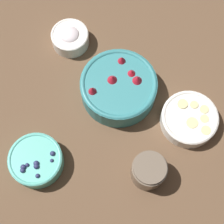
# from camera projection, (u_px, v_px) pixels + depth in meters

# --- Properties ---
(ground_plane) EXTENTS (4.00, 4.00, 0.00)m
(ground_plane) POSITION_uv_depth(u_px,v_px,m) (129.00, 106.00, 1.14)
(ground_plane) COLOR brown
(bowl_strawberries) EXTENTS (0.23, 0.23, 0.10)m
(bowl_strawberries) POSITION_uv_depth(u_px,v_px,m) (119.00, 87.00, 1.11)
(bowl_strawberries) COLOR teal
(bowl_strawberries) RESTS_ON ground_plane
(bowl_blueberries) EXTENTS (0.15, 0.15, 0.06)m
(bowl_blueberries) POSITION_uv_depth(u_px,v_px,m) (36.00, 160.00, 1.05)
(bowl_blueberries) COLOR #56B7A8
(bowl_blueberries) RESTS_ON ground_plane
(bowl_bananas) EXTENTS (0.17, 0.17, 0.05)m
(bowl_bananas) POSITION_uv_depth(u_px,v_px,m) (189.00, 119.00, 1.10)
(bowl_bananas) COLOR white
(bowl_bananas) RESTS_ON ground_plane
(bowl_cream) EXTENTS (0.12, 0.12, 0.06)m
(bowl_cream) POSITION_uv_depth(u_px,v_px,m) (70.00, 37.00, 1.19)
(bowl_cream) COLOR white
(bowl_cream) RESTS_ON ground_plane
(jar_chocolate) EXTENTS (0.10, 0.10, 0.09)m
(jar_chocolate) POSITION_uv_depth(u_px,v_px,m) (149.00, 171.00, 1.03)
(jar_chocolate) COLOR brown
(jar_chocolate) RESTS_ON ground_plane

